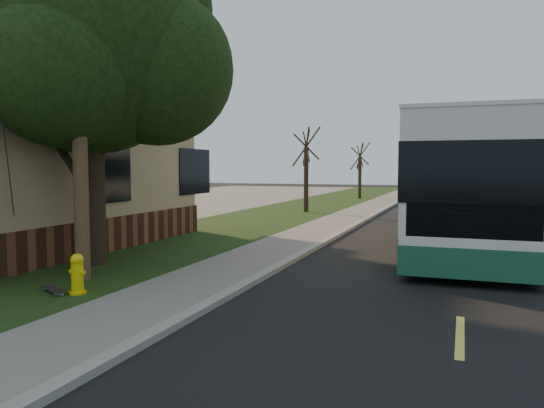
{
  "coord_description": "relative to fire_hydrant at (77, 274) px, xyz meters",
  "views": [
    {
      "loc": [
        3.99,
        -7.76,
        2.4
      ],
      "look_at": [
        -0.26,
        3.98,
        1.5
      ],
      "focal_mm": 35.0,
      "sensor_mm": 36.0,
      "label": 1
    }
  ],
  "objects": [
    {
      "name": "grass_verge",
      "position": [
        -1.9,
        10.0,
        -0.4
      ],
      "size": [
        5.0,
        80.0,
        0.07
      ],
      "primitive_type": "cube",
      "color": "black",
      "rests_on": "ground"
    },
    {
      "name": "building_lot",
      "position": [
        -11.9,
        10.0,
        -0.41
      ],
      "size": [
        15.0,
        80.0,
        0.04
      ],
      "primitive_type": "cube",
      "color": "slate",
      "rests_on": "ground"
    },
    {
      "name": "skateboard_spare",
      "position": [
        -0.47,
        -0.1,
        -0.31
      ],
      "size": [
        0.81,
        0.57,
        0.08
      ],
      "color": "black",
      "rests_on": "grass_verge"
    },
    {
      "name": "distant_car",
      "position": [
        4.89,
        31.53,
        0.34
      ],
      "size": [
        1.95,
        4.57,
        1.54
      ],
      "primitive_type": "imported",
      "rotation": [
        0.0,
        0.0,
        -0.03
      ],
      "color": "black",
      "rests_on": "ground"
    },
    {
      "name": "curb",
      "position": [
        2.6,
        10.0,
        -0.37
      ],
      "size": [
        0.25,
        80.0,
        0.12
      ],
      "primitive_type": "cube",
      "color": "gray",
      "rests_on": "ground"
    },
    {
      "name": "bare_tree_near",
      "position": [
        -0.9,
        18.0,
        1.72
      ],
      "size": [
        1.38,
        1.21,
        4.31
      ],
      "color": "black",
      "rests_on": "grass_verge"
    },
    {
      "name": "fire_hydrant",
      "position": [
        0.0,
        0.0,
        0.0
      ],
      "size": [
        0.32,
        0.32,
        0.74
      ],
      "color": "yellow",
      "rests_on": "grass_verge"
    },
    {
      "name": "dumpster",
      "position": [
        -4.52,
        3.25,
        0.19
      ],
      "size": [
        1.39,
        1.14,
        1.15
      ],
      "color": "black",
      "rests_on": "building_lot"
    },
    {
      "name": "transit_bus",
      "position": [
        6.77,
        9.7,
        1.5
      ],
      "size": [
        3.09,
        13.4,
        3.62
      ],
      "color": "silver",
      "rests_on": "ground"
    },
    {
      "name": "road",
      "position": [
        6.6,
        10.0,
        -0.43
      ],
      "size": [
        8.0,
        80.0,
        0.01
      ],
      "primitive_type": "cube",
      "color": "black",
      "rests_on": "ground"
    },
    {
      "name": "utility_pole",
      "position": [
        -0.71,
        0.99,
        4.2
      ],
      "size": [
        2.86,
        3.21,
        9.07
      ],
      "color": "#473321",
      "rests_on": "ground"
    },
    {
      "name": "bare_tree_far",
      "position": [
        -0.4,
        30.0,
        1.57
      ],
      "size": [
        1.38,
        1.21,
        4.03
      ],
      "color": "black",
      "rests_on": "grass_verge"
    },
    {
      "name": "ground",
      "position": [
        2.6,
        0.0,
        -0.43
      ],
      "size": [
        120.0,
        120.0,
        0.0
      ],
      "primitive_type": "plane",
      "color": "black",
      "rests_on": "ground"
    },
    {
      "name": "leafy_tree",
      "position": [
        -1.57,
        2.65,
        4.73
      ],
      "size": [
        6.3,
        6.0,
        7.8
      ],
      "color": "black",
      "rests_on": "grass_verge"
    },
    {
      "name": "traffic_signal",
      "position": [
        3.1,
        34.0,
        2.73
      ],
      "size": [
        0.18,
        0.22,
        5.5
      ],
      "color": "#2D2D30",
      "rests_on": "ground"
    },
    {
      "name": "sidewalk",
      "position": [
        1.6,
        10.0,
        -0.39
      ],
      "size": [
        2.0,
        80.0,
        0.08
      ],
      "primitive_type": "cube",
      "color": "slate",
      "rests_on": "ground"
    }
  ]
}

